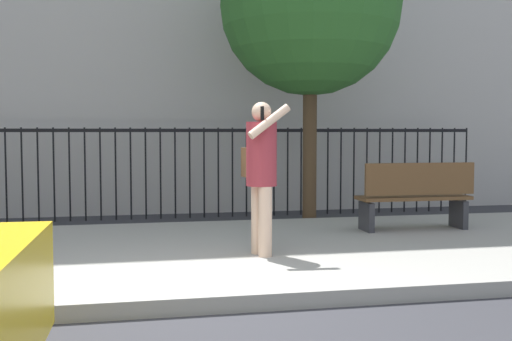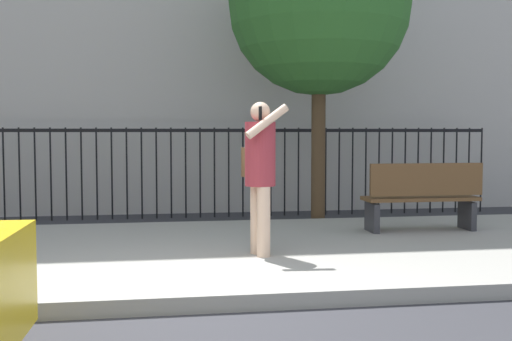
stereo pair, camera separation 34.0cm
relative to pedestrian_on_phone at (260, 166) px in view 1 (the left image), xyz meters
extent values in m
plane|color=#333338|center=(-1.01, -1.69, -1.14)|extent=(60.00, 60.00, 0.00)
cube|color=#9E9B93|center=(-1.01, 0.51, -1.07)|extent=(28.00, 4.40, 0.15)
cube|color=black|center=(-1.01, 4.21, 0.41)|extent=(12.00, 0.04, 0.06)
cylinder|color=black|center=(-3.44, 4.21, -0.34)|extent=(0.03, 0.03, 1.60)
cylinder|color=black|center=(-3.18, 4.21, -0.34)|extent=(0.03, 0.03, 1.60)
cylinder|color=black|center=(-2.93, 4.21, -0.34)|extent=(0.03, 0.03, 1.60)
cylinder|color=black|center=(-2.67, 4.21, -0.34)|extent=(0.03, 0.03, 1.60)
cylinder|color=black|center=(-2.42, 4.21, -0.34)|extent=(0.03, 0.03, 1.60)
cylinder|color=black|center=(-2.16, 4.21, -0.34)|extent=(0.03, 0.03, 1.60)
cylinder|color=black|center=(-1.91, 4.21, -0.34)|extent=(0.03, 0.03, 1.60)
cylinder|color=black|center=(-1.65, 4.21, -0.34)|extent=(0.03, 0.03, 1.60)
cylinder|color=black|center=(-1.40, 4.21, -0.34)|extent=(0.03, 0.03, 1.60)
cylinder|color=black|center=(-1.14, 4.21, -0.34)|extent=(0.03, 0.03, 1.60)
cylinder|color=black|center=(-0.89, 4.21, -0.34)|extent=(0.03, 0.03, 1.60)
cylinder|color=black|center=(-0.63, 4.21, -0.34)|extent=(0.03, 0.03, 1.60)
cylinder|color=black|center=(-0.38, 4.21, -0.34)|extent=(0.03, 0.03, 1.60)
cylinder|color=black|center=(-0.12, 4.21, -0.34)|extent=(0.03, 0.03, 1.60)
cylinder|color=black|center=(0.13, 4.21, -0.34)|extent=(0.03, 0.03, 1.60)
cylinder|color=black|center=(0.39, 4.21, -0.34)|extent=(0.03, 0.03, 1.60)
cylinder|color=black|center=(0.64, 4.21, -0.34)|extent=(0.03, 0.03, 1.60)
cylinder|color=black|center=(0.90, 4.21, -0.34)|extent=(0.03, 0.03, 1.60)
cylinder|color=black|center=(1.16, 4.21, -0.34)|extent=(0.03, 0.03, 1.60)
cylinder|color=black|center=(1.41, 4.21, -0.34)|extent=(0.03, 0.03, 1.60)
cylinder|color=black|center=(1.67, 4.21, -0.34)|extent=(0.03, 0.03, 1.60)
cylinder|color=black|center=(1.92, 4.21, -0.34)|extent=(0.03, 0.03, 1.60)
cylinder|color=black|center=(2.18, 4.21, -0.34)|extent=(0.03, 0.03, 1.60)
cylinder|color=black|center=(2.43, 4.21, -0.34)|extent=(0.03, 0.03, 1.60)
cylinder|color=black|center=(2.69, 4.21, -0.34)|extent=(0.03, 0.03, 1.60)
cylinder|color=black|center=(2.94, 4.21, -0.34)|extent=(0.03, 0.03, 1.60)
cylinder|color=black|center=(3.20, 4.21, -0.34)|extent=(0.03, 0.03, 1.60)
cylinder|color=black|center=(3.45, 4.21, -0.34)|extent=(0.03, 0.03, 1.60)
cylinder|color=black|center=(3.71, 4.21, -0.34)|extent=(0.03, 0.03, 1.60)
cylinder|color=black|center=(3.96, 4.21, -0.34)|extent=(0.03, 0.03, 1.60)
cylinder|color=black|center=(4.22, 4.21, -0.34)|extent=(0.03, 0.03, 1.60)
cylinder|color=black|center=(4.47, 4.21, -0.34)|extent=(0.03, 0.03, 1.60)
cylinder|color=black|center=(4.73, 4.21, -0.34)|extent=(0.03, 0.03, 1.60)
cylinder|color=black|center=(4.99, 4.21, -0.34)|extent=(0.03, 0.03, 1.60)
cylinder|color=beige|center=(0.03, -0.12, -0.60)|extent=(0.15, 0.15, 0.78)
cylinder|color=beige|center=(-0.02, 0.07, -0.60)|extent=(0.15, 0.15, 0.78)
cylinder|color=#992D38|center=(0.01, -0.03, 0.14)|extent=(0.41, 0.41, 0.71)
sphere|color=beige|center=(0.01, -0.03, 0.60)|extent=(0.22, 0.22, 0.22)
cylinder|color=beige|center=(0.05, -0.22, 0.50)|extent=(0.50, 0.19, 0.38)
cylinder|color=beige|center=(-0.04, 0.17, 0.12)|extent=(0.09, 0.09, 0.54)
cube|color=black|center=(-0.02, -0.18, 0.58)|extent=(0.02, 0.07, 0.15)
cube|color=brown|center=(-0.05, 0.23, 0.03)|extent=(0.22, 0.31, 0.34)
cube|color=brown|center=(2.49, 1.33, -0.54)|extent=(1.60, 0.45, 0.05)
cube|color=brown|center=(2.49, 1.13, -0.26)|extent=(1.60, 0.06, 0.44)
cube|color=#333338|center=(1.79, 1.33, -0.79)|extent=(0.08, 0.41, 0.40)
cube|color=#333338|center=(3.19, 1.33, -0.79)|extent=(0.08, 0.41, 0.40)
cylinder|color=#4C3823|center=(1.44, 2.92, 0.24)|extent=(0.23, 0.23, 2.76)
sphere|color=#2D6628|center=(1.44, 2.92, 2.41)|extent=(2.90, 2.90, 2.90)
camera|label=1|loc=(-1.45, -6.76, 0.39)|focal=43.67mm
camera|label=2|loc=(-1.12, -6.82, 0.39)|focal=43.67mm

